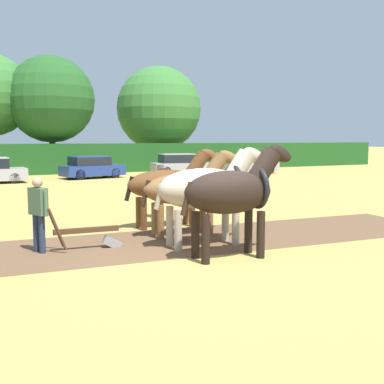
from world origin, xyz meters
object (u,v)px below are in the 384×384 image
(draft_horse_lead_right, at_px, (207,188))
(plow, at_px, (92,235))
(tree_center_right, at_px, (51,99))
(draft_horse_lead_left, at_px, (233,192))
(draft_horse_trail_left, at_px, (187,188))
(tree_right, at_px, (159,109))
(farmer_beside_team, at_px, (161,187))
(parked_car_center_left, at_px, (92,168))
(parked_car_center, at_px, (179,165))
(farmer_at_plow, at_px, (38,209))
(draft_horse_trail_right, at_px, (169,184))
(parked_car_center_right, at_px, (249,164))

(draft_horse_lead_right, bearing_deg, plow, 165.79)
(tree_center_right, xyz_separation_m, draft_horse_lead_left, (-1.65, -28.85, -4.08))
(tree_center_right, height_order, draft_horse_trail_left, tree_center_right)
(tree_right, xyz_separation_m, farmer_beside_team, (-10.63, -25.34, -4.17))
(draft_horse_lead_left, bearing_deg, parked_car_center_left, 86.69)
(parked_car_center_left, xyz_separation_m, parked_car_center, (6.30, 0.05, 0.03))
(tree_right, height_order, farmer_at_plow, tree_right)
(draft_horse_trail_right, height_order, farmer_at_plow, draft_horse_trail_right)
(tree_right, distance_m, draft_horse_lead_right, 31.74)
(draft_horse_trail_right, xyz_separation_m, parked_car_center_left, (2.56, 18.17, -0.56))
(plow, height_order, farmer_at_plow, farmer_at_plow)
(draft_horse_lead_right, bearing_deg, parked_car_center_left, 86.47)
(parked_car_center, relative_size, parked_car_center_right, 1.01)
(draft_horse_lead_left, relative_size, draft_horse_trail_right, 0.91)
(tree_center_right, xyz_separation_m, plow, (-4.13, -26.68, -5.18))
(tree_right, distance_m, parked_car_center_right, 11.06)
(parked_car_center, bearing_deg, farmer_beside_team, -110.58)
(tree_right, xyz_separation_m, draft_horse_trail_left, (-11.06, -28.14, -3.93))
(parked_car_center, bearing_deg, plow, -113.77)
(parked_car_center_left, bearing_deg, draft_horse_trail_right, -109.13)
(tree_center_right, distance_m, farmer_at_plow, 27.40)
(draft_horse_lead_left, distance_m, parked_car_center_left, 22.34)
(parked_car_center_left, bearing_deg, farmer_beside_team, -108.68)
(tree_center_right, relative_size, parked_car_center_left, 2.06)
(draft_horse_trail_left, bearing_deg, draft_horse_trail_right, 90.05)
(tree_right, distance_m, parked_car_center, 9.91)
(farmer_beside_team, distance_m, parked_car_center_left, 16.85)
(draft_horse_lead_right, relative_size, farmer_at_plow, 1.72)
(tree_center_right, xyz_separation_m, draft_horse_trail_right, (-1.36, -24.87, -4.24))
(tree_center_right, bearing_deg, draft_horse_trail_left, -93.17)
(parked_car_center, bearing_deg, farmer_at_plow, -116.43)
(parked_car_center, height_order, parked_car_center_right, parked_car_center)
(draft_horse_lead_left, xyz_separation_m, farmer_beside_team, (0.63, 5.45, -0.41))
(parked_car_center_left, bearing_deg, parked_car_center, -10.65)
(farmer_beside_team, bearing_deg, plow, -121.38)
(plow, xyz_separation_m, parked_car_center_right, (16.94, 19.04, 0.36))
(farmer_beside_team, bearing_deg, tree_right, 79.40)
(plow, bearing_deg, parked_car_center_right, 52.37)
(draft_horse_trail_left, distance_m, parked_car_center_left, 19.68)
(parked_car_center, bearing_deg, draft_horse_lead_right, -107.08)
(parked_car_center, bearing_deg, tree_right, 82.62)
(farmer_at_plow, bearing_deg, draft_horse_trail_right, -1.64)
(tree_right, bearing_deg, draft_horse_lead_left, -110.08)
(draft_horse_trail_left, height_order, draft_horse_trail_right, draft_horse_trail_right)
(parked_car_center, bearing_deg, tree_center_right, 144.80)
(parked_car_center_left, distance_m, parked_car_center_right, 11.65)
(draft_horse_lead_left, xyz_separation_m, farmer_at_plow, (-3.64, 2.35, -0.43))
(draft_horse_lead_right, relative_size, draft_horse_trail_right, 0.99)
(parked_car_center_left, bearing_deg, farmer_at_plow, -119.27)
(draft_horse_lead_right, relative_size, plow, 1.69)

